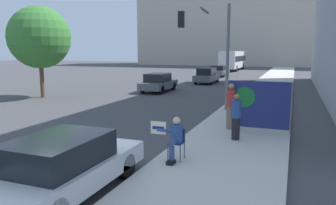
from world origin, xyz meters
TOP-DOWN VIEW (x-y plane):
  - ground_plane at (0.00, 0.00)m, footprint 160.00×160.00m
  - sidewalk_curb at (3.58, 15.00)m, footprint 3.65×90.00m
  - building_backdrop_far at (-2.00, 67.45)m, footprint 52.00×12.00m
  - seated_protester at (2.36, 2.38)m, footprint 0.97×0.77m
  - jogger_on_sidewalk at (3.61, 5.18)m, footprint 0.34×0.34m
  - pedestrian_behind at (3.15, 6.68)m, footprint 0.34×0.34m
  - protest_banner at (4.16, 6.83)m, footprint 2.46×0.06m
  - traffic_light_pole at (1.22, 10.80)m, footprint 2.69×2.46m
  - parked_car_curbside at (0.73, -0.41)m, footprint 1.82×4.35m
  - car_on_road_nearest at (-4.53, 17.60)m, footprint 1.75×4.12m
  - car_on_road_midblock at (-2.64, 25.50)m, footprint 1.71×4.33m
  - car_on_road_distant at (-3.42, 34.59)m, footprint 1.86×4.51m
  - city_bus_on_road at (-4.04, 48.15)m, footprint 2.49×11.36m
  - street_tree_near_curb at (-10.81, 11.83)m, footprint 4.18×4.18m

SIDE VIEW (x-z plane):
  - ground_plane at x=0.00m, z-range 0.00..0.00m
  - sidewalk_curb at x=3.58m, z-range 0.00..0.14m
  - parked_car_curbside at x=0.73m, z-range 0.01..1.38m
  - car_on_road_distant at x=-3.42m, z-range 0.01..1.39m
  - car_on_road_nearest at x=-4.53m, z-range 0.00..1.45m
  - car_on_road_midblock at x=-2.64m, z-range -0.01..1.52m
  - seated_protester at x=2.36m, z-range 0.19..1.43m
  - jogger_on_sidewalk at x=3.61m, z-range 0.15..1.76m
  - pedestrian_behind at x=3.15m, z-range 0.17..1.98m
  - protest_banner at x=4.16m, z-range 0.19..2.12m
  - city_bus_on_road at x=-4.04m, z-range 0.24..3.33m
  - traffic_light_pole at x=1.22m, z-range 1.08..6.49m
  - street_tree_near_curb at x=-10.81m, z-range 1.00..7.18m
  - building_backdrop_far at x=-2.00m, z-range 0.00..23.04m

